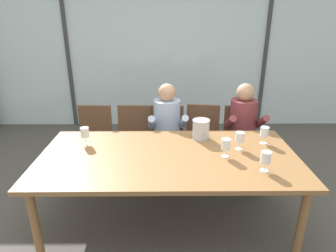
# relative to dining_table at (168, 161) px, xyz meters

# --- Properties ---
(ground) EXTENTS (14.00, 14.00, 0.00)m
(ground) POSITION_rel_dining_table_xyz_m (0.00, 1.00, -0.69)
(ground) COLOR #4C4742
(window_glass_panel) EXTENTS (7.57, 0.03, 2.60)m
(window_glass_panel) POSITION_rel_dining_table_xyz_m (0.00, 2.78, 0.61)
(window_glass_panel) COLOR silver
(window_glass_panel) RESTS_ON ground
(window_mullion_left) EXTENTS (0.06, 0.06, 2.60)m
(window_mullion_left) POSITION_rel_dining_table_xyz_m (-1.70, 2.76, 0.61)
(window_mullion_left) COLOR #38383D
(window_mullion_left) RESTS_ON ground
(window_mullion_right) EXTENTS (0.06, 0.06, 2.60)m
(window_mullion_right) POSITION_rel_dining_table_xyz_m (1.70, 2.76, 0.61)
(window_mullion_right) COLOR #38383D
(window_mullion_right) RESTS_ON ground
(hillside_vineyard) EXTENTS (13.57, 2.40, 1.69)m
(hillside_vineyard) POSITION_rel_dining_table_xyz_m (0.00, 7.20, 0.16)
(hillside_vineyard) COLOR #568942
(hillside_vineyard) RESTS_ON ground
(dining_table) EXTENTS (2.37, 1.17, 0.75)m
(dining_table) POSITION_rel_dining_table_xyz_m (0.00, 0.00, 0.00)
(dining_table) COLOR olive
(dining_table) RESTS_ON ground
(chair_near_curtain) EXTENTS (0.46, 0.46, 0.88)m
(chair_near_curtain) POSITION_rel_dining_table_xyz_m (-0.93, 1.01, -0.18)
(chair_near_curtain) COLOR brown
(chair_near_curtain) RESTS_ON ground
(chair_left_of_center) EXTENTS (0.46, 0.46, 0.88)m
(chair_left_of_center) POSITION_rel_dining_table_xyz_m (-0.43, 1.01, -0.18)
(chair_left_of_center) COLOR brown
(chair_left_of_center) RESTS_ON ground
(chair_center) EXTENTS (0.47, 0.47, 0.88)m
(chair_center) POSITION_rel_dining_table_xyz_m (-0.01, 1.00, -0.18)
(chair_center) COLOR brown
(chair_center) RESTS_ON ground
(chair_right_of_center) EXTENTS (0.50, 0.50, 0.88)m
(chair_right_of_center) POSITION_rel_dining_table_xyz_m (0.44, 1.03, -0.18)
(chair_right_of_center) COLOR brown
(chair_right_of_center) RESTS_ON ground
(chair_near_window_right) EXTENTS (0.44, 0.44, 0.88)m
(chair_near_window_right) POSITION_rel_dining_table_xyz_m (0.93, 0.99, -0.18)
(chair_near_window_right) COLOR brown
(chair_near_window_right) RESTS_ON ground
(person_pale_blue_shirt) EXTENTS (0.48, 0.62, 1.20)m
(person_pale_blue_shirt) POSITION_rel_dining_table_xyz_m (-0.00, 0.86, -0.00)
(person_pale_blue_shirt) COLOR #9EB2D1
(person_pale_blue_shirt) RESTS_ON ground
(person_maroon_top) EXTENTS (0.47, 0.62, 1.20)m
(person_maroon_top) POSITION_rel_dining_table_xyz_m (0.92, 0.86, -0.00)
(person_maroon_top) COLOR brown
(person_maroon_top) RESTS_ON ground
(ice_bucket_primary) EXTENTS (0.18, 0.18, 0.21)m
(ice_bucket_primary) POSITION_rel_dining_table_xyz_m (0.34, 0.38, 0.17)
(ice_bucket_primary) COLOR #B7B7BC
(ice_bucket_primary) RESTS_ON dining_table
(wine_glass_by_left_taster) EXTENTS (0.08, 0.08, 0.17)m
(wine_glass_by_left_taster) POSITION_rel_dining_table_xyz_m (0.68, 0.12, 0.18)
(wine_glass_by_left_taster) COLOR silver
(wine_glass_by_left_taster) RESTS_ON dining_table
(wine_glass_near_bucket) EXTENTS (0.08, 0.08, 0.17)m
(wine_glass_near_bucket) POSITION_rel_dining_table_xyz_m (0.95, 0.25, 0.18)
(wine_glass_near_bucket) COLOR silver
(wine_glass_near_bucket) RESTS_ON dining_table
(wine_glass_center_pour) EXTENTS (0.08, 0.08, 0.17)m
(wine_glass_center_pour) POSITION_rel_dining_table_xyz_m (0.51, -0.04, 0.18)
(wine_glass_center_pour) COLOR silver
(wine_glass_center_pour) RESTS_ON dining_table
(wine_glass_by_right_taster) EXTENTS (0.08, 0.08, 0.17)m
(wine_glass_by_right_taster) POSITION_rel_dining_table_xyz_m (0.79, -0.29, 0.18)
(wine_glass_by_right_taster) COLOR silver
(wine_glass_by_right_taster) RESTS_ON dining_table
(wine_glass_spare_empty) EXTENTS (0.08, 0.08, 0.17)m
(wine_glass_spare_empty) POSITION_rel_dining_table_xyz_m (-0.82, 0.25, 0.18)
(wine_glass_spare_empty) COLOR silver
(wine_glass_spare_empty) RESTS_ON dining_table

